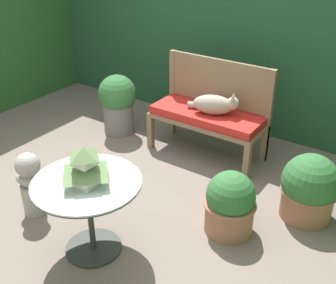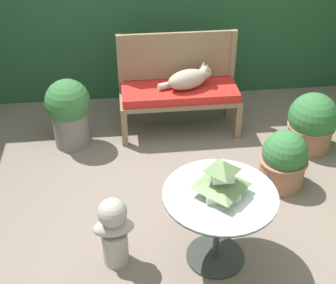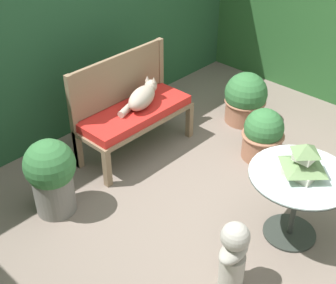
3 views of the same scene
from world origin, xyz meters
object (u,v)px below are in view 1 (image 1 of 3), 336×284
(patio_table, at_px, (88,196))
(potted_plant_path_edge, at_px, (309,188))
(potted_plant_bench_left, at_px, (118,102))
(pagoda_birdhouse, at_px, (85,167))
(garden_bench, at_px, (207,119))
(potted_plant_table_near, at_px, (230,204))
(cat, at_px, (215,104))
(garden_bust, at_px, (31,182))

(patio_table, distance_m, potted_plant_path_edge, 1.80)
(patio_table, height_order, potted_plant_bench_left, potted_plant_bench_left)
(patio_table, height_order, pagoda_birdhouse, pagoda_birdhouse)
(garden_bench, distance_m, potted_plant_table_near, 1.27)
(pagoda_birdhouse, distance_m, potted_plant_bench_left, 2.03)
(potted_plant_bench_left, bearing_deg, potted_plant_table_near, -24.39)
(cat, distance_m, potted_plant_bench_left, 1.21)
(patio_table, relative_size, potted_plant_path_edge, 1.35)
(garden_bench, relative_size, potted_plant_path_edge, 2.08)
(patio_table, xyz_separation_m, pagoda_birdhouse, (0.00, 0.00, 0.25))
(garden_bench, bearing_deg, potted_plant_bench_left, -173.03)
(garden_bench, distance_m, potted_plant_bench_left, 1.11)
(pagoda_birdhouse, bearing_deg, cat, 88.33)
(pagoda_birdhouse, bearing_deg, potted_plant_table_near, 46.48)
(garden_bench, bearing_deg, patio_table, -88.86)
(potted_plant_path_edge, bearing_deg, garden_bust, -146.72)
(potted_plant_table_near, bearing_deg, cat, 125.51)
(cat, height_order, potted_plant_bench_left, cat)
(garden_bench, height_order, pagoda_birdhouse, pagoda_birdhouse)
(pagoda_birdhouse, relative_size, potted_plant_bench_left, 0.44)
(potted_plant_path_edge, relative_size, potted_plant_bench_left, 0.83)
(potted_plant_table_near, xyz_separation_m, potted_plant_bench_left, (-1.88, 0.85, 0.12))
(garden_bench, xyz_separation_m, pagoda_birdhouse, (0.04, -1.77, 0.33))
(patio_table, distance_m, garden_bust, 0.76)
(garden_bench, relative_size, cat, 2.19)
(potted_plant_bench_left, bearing_deg, garden_bust, -75.85)
(garden_bust, height_order, potted_plant_path_edge, potted_plant_path_edge)
(pagoda_birdhouse, height_order, potted_plant_bench_left, pagoda_birdhouse)
(garden_bench, relative_size, patio_table, 1.54)
(garden_bust, relative_size, potted_plant_bench_left, 0.82)
(cat, distance_m, garden_bust, 1.90)
(garden_bust, xyz_separation_m, potted_plant_path_edge, (1.93, 1.27, -0.03))
(cat, relative_size, potted_plant_bench_left, 0.79)
(patio_table, relative_size, garden_bust, 1.36)
(pagoda_birdhouse, xyz_separation_m, garden_bust, (-0.73, 0.05, -0.43))
(pagoda_birdhouse, xyz_separation_m, potted_plant_path_edge, (1.20, 1.32, -0.46))
(cat, height_order, pagoda_birdhouse, pagoda_birdhouse)
(garden_bust, distance_m, potted_plant_table_near, 1.65)
(patio_table, bearing_deg, cat, 88.33)
(patio_table, xyz_separation_m, garden_bust, (-0.73, 0.05, -0.18))
(potted_plant_path_edge, xyz_separation_m, potted_plant_bench_left, (-2.33, 0.32, 0.10))
(patio_table, xyz_separation_m, potted_plant_table_near, (0.75, 0.79, -0.23))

